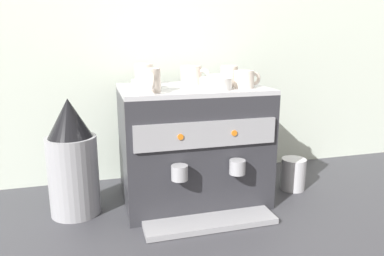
% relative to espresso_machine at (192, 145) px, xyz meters
% --- Properties ---
extents(ground_plane, '(4.00, 4.00, 0.00)m').
position_rel_espresso_machine_xyz_m(ground_plane, '(0.00, 0.00, -0.22)').
color(ground_plane, '#38383D').
extents(tiled_backsplash_wall, '(2.80, 0.03, 0.98)m').
position_rel_espresso_machine_xyz_m(tiled_backsplash_wall, '(0.00, 0.31, 0.27)').
color(tiled_backsplash_wall, silver).
rests_on(tiled_backsplash_wall, ground_plane).
extents(espresso_machine, '(0.54, 0.48, 0.45)m').
position_rel_espresso_machine_xyz_m(espresso_machine, '(0.00, 0.00, 0.00)').
color(espresso_machine, '#2D2D33').
rests_on(espresso_machine, ground_plane).
extents(ceramic_cup_0, '(0.11, 0.10, 0.07)m').
position_rel_espresso_machine_xyz_m(ceramic_cup_0, '(0.02, 0.09, 0.26)').
color(ceramic_cup_0, beige).
rests_on(ceramic_cup_0, espresso_machine).
extents(ceramic_cup_1, '(0.11, 0.07, 0.06)m').
position_rel_espresso_machine_xyz_m(ceramic_cup_1, '(0.18, -0.08, 0.26)').
color(ceramic_cup_1, beige).
rests_on(ceramic_cup_1, espresso_machine).
extents(ceramic_cup_2, '(0.07, 0.11, 0.08)m').
position_rel_espresso_machine_xyz_m(ceramic_cup_2, '(-0.18, -0.10, 0.27)').
color(ceramic_cup_2, beige).
rests_on(ceramic_cup_2, espresso_machine).
extents(ceramic_cup_3, '(0.07, 0.11, 0.08)m').
position_rel_espresso_machine_xyz_m(ceramic_cup_3, '(-0.16, 0.13, 0.27)').
color(ceramic_cup_3, beige).
rests_on(ceramic_cup_3, espresso_machine).
extents(ceramic_cup_4, '(0.09, 0.09, 0.08)m').
position_rel_espresso_machine_xyz_m(ceramic_cup_4, '(0.15, -0.00, 0.27)').
color(ceramic_cup_4, beige).
rests_on(ceramic_cup_4, espresso_machine).
extents(ceramic_bowl_0, '(0.12, 0.12, 0.04)m').
position_rel_espresso_machine_xyz_m(ceramic_bowl_0, '(0.06, -0.09, 0.25)').
color(ceramic_bowl_0, white).
rests_on(ceramic_bowl_0, espresso_machine).
extents(ceramic_bowl_1, '(0.11, 0.11, 0.03)m').
position_rel_espresso_machine_xyz_m(ceramic_bowl_1, '(-0.17, 0.01, 0.24)').
color(ceramic_bowl_1, white).
rests_on(ceramic_bowl_1, espresso_machine).
extents(ceramic_bowl_2, '(0.10, 0.10, 0.03)m').
position_rel_espresso_machine_xyz_m(ceramic_bowl_2, '(0.13, 0.09, 0.24)').
color(ceramic_bowl_2, white).
rests_on(ceramic_bowl_2, espresso_machine).
extents(coffee_grinder, '(0.18, 0.18, 0.43)m').
position_rel_espresso_machine_xyz_m(coffee_grinder, '(-0.45, -0.01, -0.02)').
color(coffee_grinder, '#939399').
rests_on(coffee_grinder, ground_plane).
extents(milk_pitcher, '(0.10, 0.10, 0.14)m').
position_rel_espresso_machine_xyz_m(milk_pitcher, '(0.44, -0.03, -0.16)').
color(milk_pitcher, '#B7B7BC').
rests_on(milk_pitcher, ground_plane).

